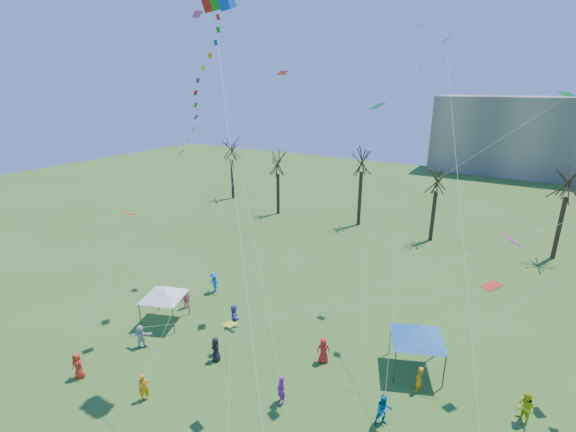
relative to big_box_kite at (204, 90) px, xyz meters
The scene contains 6 objects.
bare_tree_row 32.78m from the big_box_kite, 74.60° to the left, with size 68.41×8.23×10.78m.
big_box_kite is the anchor object (origin of this frame).
canopy_tent_white 15.83m from the big_box_kite, 167.39° to the left, with size 3.77×3.77×3.01m.
canopy_tent_blue 18.75m from the big_box_kite, 27.32° to the left, with size 4.03×4.03×3.27m.
festival_crowd 16.53m from the big_box_kite, ahead, with size 24.73×13.22×1.86m.
small_kites_aloft 9.29m from the big_box_kite, 43.23° to the left, with size 30.31×20.43×31.11m.
Camera 1 is at (9.71, -11.06, 17.15)m, focal length 25.00 mm.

